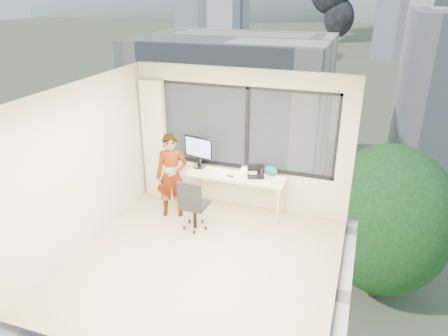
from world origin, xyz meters
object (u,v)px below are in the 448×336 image
at_px(person, 172,176).
at_px(game_console, 249,170).
at_px(monitor, 199,152).
at_px(chair, 194,203).
at_px(desk, 236,193).
at_px(laptop, 256,172).
at_px(handbag, 271,170).

distance_m(person, game_console, 1.41).
relative_size(person, monitor, 2.55).
bearing_deg(chair, desk, 59.17).
relative_size(laptop, handbag, 1.34).
relative_size(chair, handbag, 4.05).
xyz_separation_m(chair, handbag, (1.09, 0.97, 0.36)).
relative_size(monitor, laptop, 1.90).
xyz_separation_m(game_console, handbag, (0.40, 0.00, 0.06)).
relative_size(monitor, game_console, 2.02).
distance_m(desk, handbag, 0.78).
bearing_deg(chair, game_console, 55.62).
bearing_deg(person, handbag, 2.38).
bearing_deg(person, chair, -48.74).
height_order(game_console, laptop, laptop).
height_order(desk, laptop, laptop).
xyz_separation_m(desk, monitor, (-0.76, 0.12, 0.68)).
bearing_deg(laptop, monitor, 156.69).
bearing_deg(desk, person, -155.71).
xyz_separation_m(chair, monitor, (-0.27, 0.90, 0.57)).
xyz_separation_m(chair, game_console, (0.69, 0.97, 0.30)).
bearing_deg(laptop, desk, 164.12).
bearing_deg(game_console, laptop, -54.85).
distance_m(chair, person, 0.71).
height_order(desk, monitor, monitor).
height_order(laptop, handbag, laptop).
bearing_deg(desk, laptop, 2.37).
relative_size(person, laptop, 4.86).
bearing_deg(game_console, chair, -136.24).
relative_size(desk, handbag, 7.57).
height_order(desk, chair, chair).
distance_m(desk, person, 1.22).
height_order(game_console, handbag, handbag).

